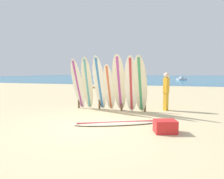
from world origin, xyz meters
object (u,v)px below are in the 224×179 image
at_px(surfboard_lying_on_sand, 117,123).
at_px(surfboard_leaning_right, 131,85).
at_px(surfboard_leaning_far_right, 140,85).
at_px(surfboard_leaning_center, 109,88).
at_px(surfboard_leaning_left, 87,84).
at_px(surfboard_rack, 110,94).
at_px(surfboard_leaning_center_left, 99,84).
at_px(surfboard_leaning_far_left, 78,84).
at_px(cooler_box, 165,126).
at_px(small_boat_offshore, 182,79).
at_px(beachgoer_standing, 166,90).
at_px(surfboard_leaning_center_right, 119,84).

bearing_deg(surfboard_lying_on_sand, surfboard_leaning_right, 84.05).
bearing_deg(surfboard_leaning_far_right, surfboard_leaning_center, 173.88).
height_order(surfboard_leaning_left, surfboard_leaning_center, surfboard_leaning_left).
relative_size(surfboard_leaning_left, surfboard_leaning_right, 0.99).
distance_m(surfboard_rack, surfboard_leaning_center_left, 0.69).
bearing_deg(surfboard_rack, surfboard_leaning_far_left, -168.90).
bearing_deg(surfboard_leaning_center, cooler_box, -45.80).
bearing_deg(small_boat_offshore, surfboard_leaning_center_left, -101.65).
distance_m(surfboard_leaning_center, cooler_box, 3.38).
height_order(surfboard_leaning_far_left, surfboard_leaning_right, surfboard_leaning_right).
bearing_deg(surfboard_leaning_far_left, surfboard_leaning_center, 0.15).
xyz_separation_m(surfboard_rack, beachgoer_standing, (2.40, 0.49, 0.21)).
relative_size(surfboard_leaning_left, surfboard_leaning_far_right, 0.99).
height_order(surfboard_leaning_center_right, surfboard_leaning_right, surfboard_leaning_center_right).
height_order(surfboard_rack, cooler_box, surfboard_rack).
distance_m(surfboard_leaning_right, small_boat_offshore, 34.57).
xyz_separation_m(surfboard_leaning_center_left, surfboard_leaning_center_right, (0.91, -0.11, 0.01)).
relative_size(surfboard_leaning_left, small_boat_offshore, 0.84).
bearing_deg(surfboard_leaning_left, surfboard_leaning_far_right, -2.56).
bearing_deg(beachgoer_standing, surfboard_leaning_left, -166.58).
xyz_separation_m(surfboard_leaning_center_right, surfboard_leaning_far_right, (0.88, -0.04, -0.02)).
distance_m(surfboard_leaning_far_right, cooler_box, 2.60).
distance_m(surfboard_leaning_center, surfboard_leaning_far_right, 1.36).
bearing_deg(surfboard_rack, surfboard_leaning_center, -85.49).
relative_size(surfboard_leaning_far_right, beachgoer_standing, 1.40).
bearing_deg(surfboard_leaning_far_right, surfboard_leaning_center_left, 175.15).
bearing_deg(beachgoer_standing, surfboard_leaning_far_right, -138.81).
bearing_deg(surfboard_lying_on_sand, surfboard_leaning_center_right, 100.10).
xyz_separation_m(surfboard_leaning_center, surfboard_lying_on_sand, (0.78, -1.85, -0.98)).
bearing_deg(surfboard_leaning_center, surfboard_leaning_center_right, -12.51).
height_order(surfboard_leaning_far_left, small_boat_offshore, surfboard_leaning_far_left).
bearing_deg(surfboard_leaning_right, surfboard_leaning_far_right, -7.62).
bearing_deg(cooler_box, surfboard_leaning_center_right, 112.37).
distance_m(surfboard_leaning_center, small_boat_offshore, 34.64).
distance_m(surfboard_leaning_far_left, cooler_box, 4.52).
xyz_separation_m(surfboard_leaning_center_left, small_boat_offshore, (7.01, 34.00, -0.94)).
xyz_separation_m(surfboard_leaning_right, small_boat_offshore, (5.61, 34.10, -0.92)).
relative_size(surfboard_leaning_center_right, cooler_box, 4.00).
xyz_separation_m(surfboard_leaning_center_left, surfboard_leaning_center, (0.44, -0.01, -0.18)).
bearing_deg(surfboard_leaning_far_left, surfboard_rack, 11.10).
bearing_deg(cooler_box, surfboard_leaning_far_right, 96.48).
relative_size(surfboard_leaning_center_left, surfboard_leaning_center_right, 0.99).
height_order(surfboard_leaning_far_left, surfboard_leaning_center_right, surfboard_leaning_center_right).
bearing_deg(surfboard_leaning_center_right, surfboard_lying_on_sand, -79.90).
relative_size(surfboard_leaning_right, surfboard_lying_on_sand, 0.84).
relative_size(surfboard_leaning_far_left, cooler_box, 3.80).
height_order(surfboard_leaning_far_left, cooler_box, surfboard_leaning_far_left).
xyz_separation_m(surfboard_leaning_far_right, beachgoer_standing, (1.04, 0.91, -0.25)).
distance_m(surfboard_leaning_center_left, small_boat_offshore, 34.73).
height_order(beachgoer_standing, cooler_box, beachgoer_standing).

